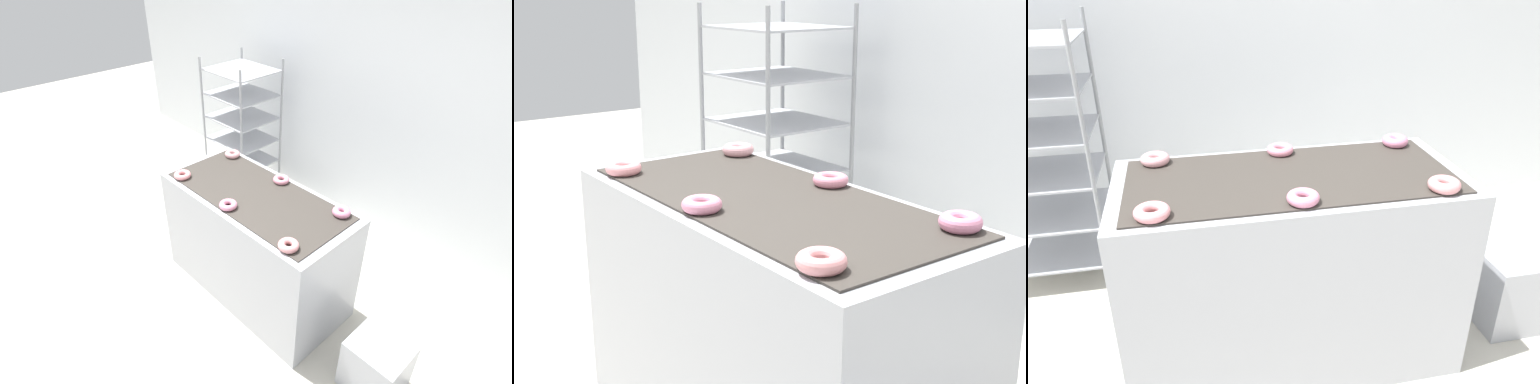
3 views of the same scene
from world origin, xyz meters
TOP-DOWN VIEW (x-y plane):
  - wall_back at (0.00, 2.12)m, footprint 8.00×0.05m
  - fryer_machine at (0.00, 0.61)m, footprint 1.53×0.72m
  - baking_rack_cart at (-1.26, 1.58)m, footprint 0.65×0.59m
  - glaze_bin at (1.20, 0.57)m, footprint 0.36×0.35m
  - donut_near_left at (-0.58, 0.35)m, footprint 0.13×0.13m
  - donut_near_center at (-0.01, 0.35)m, footprint 0.13×0.13m
  - donut_near_right at (0.58, 0.34)m, footprint 0.13×0.13m
  - donut_far_left at (-0.58, 0.87)m, footprint 0.13×0.13m
  - donut_far_center at (0.01, 0.87)m, footprint 0.13×0.13m
  - donut_far_right at (0.59, 0.86)m, footprint 0.13×0.13m

SIDE VIEW (x-z plane):
  - glaze_bin at x=1.20m, z-range 0.00..0.42m
  - fryer_machine at x=0.00m, z-range 0.00..0.96m
  - baking_rack_cart at x=-1.26m, z-range 0.01..1.57m
  - donut_far_center at x=0.01m, z-range 0.96..1.00m
  - donut_near_center at x=-0.01m, z-range 0.96..1.00m
  - donut_near_left at x=-0.58m, z-range 0.96..1.00m
  - donut_far_left at x=-0.58m, z-range 0.96..1.01m
  - donut_near_right at x=0.58m, z-range 0.96..1.01m
  - donut_far_right at x=0.59m, z-range 0.96..1.01m
  - wall_back at x=0.00m, z-range 0.00..2.80m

